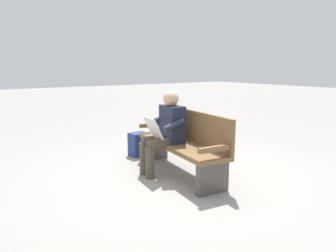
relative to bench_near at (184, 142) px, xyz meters
The scene contains 4 objects.
ground_plane 0.46m from the bench_near, 83.36° to the left, with size 40.00×40.00×0.00m, color gray.
bench_near is the anchor object (origin of this frame).
person_seated 0.31m from the bench_near, 56.00° to the left, with size 0.60×0.60×1.18m.
backpack 1.19m from the bench_near, ahead, with size 0.30×0.32×0.40m.
Camera 1 is at (-3.40, 2.54, 1.51)m, focal length 33.11 mm.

